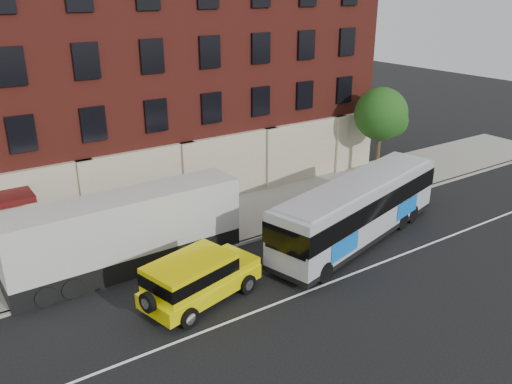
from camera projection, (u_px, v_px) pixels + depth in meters
ground at (316, 296)px, 22.90m from camera, size 120.00×120.00×0.00m
sidewalk at (213, 223)px, 29.82m from camera, size 60.00×6.00×0.15m
kerb at (242, 243)px, 27.50m from camera, size 60.00×0.25×0.15m
lane_line at (308, 291)px, 23.28m from camera, size 60.00×0.12×0.01m
building at (147, 72)px, 33.21m from camera, size 30.00×12.10×15.00m
sign_pole at (73, 263)px, 22.69m from camera, size 0.30×0.20×2.50m
street_tree at (381, 116)px, 35.68m from camera, size 3.60×3.60×6.20m
city_bus at (358, 208)px, 27.34m from camera, size 12.56×5.65×3.37m
yellow_suv at (196, 277)px, 22.04m from camera, size 5.73×3.41×2.13m
shipping_container at (127, 233)px, 24.60m from camera, size 11.13×2.56×3.70m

